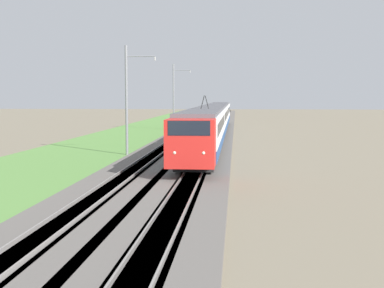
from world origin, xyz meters
name	(u,v)px	position (x,y,z in m)	size (l,w,h in m)	color
ballast_main	(174,143)	(50.00, 0.00, 0.15)	(240.00, 4.40, 0.30)	#605B56
ballast_adjacent	(211,143)	(50.00, -3.93, 0.15)	(240.00, 4.40, 0.30)	#605B56
track_main	(174,143)	(50.00, 0.00, 0.16)	(240.00, 1.57, 0.45)	#4C4238
track_adjacent	(211,143)	(50.00, -3.93, 0.16)	(240.00, 1.57, 0.45)	#4C4238
grass_verge	(111,143)	(50.00, 6.72, 0.06)	(240.00, 11.34, 0.12)	#5B8E42
passenger_train	(214,119)	(56.14, -3.93, 2.36)	(64.68, 2.92, 5.05)	red
catenary_mast_mid	(127,99)	(38.54, 2.55, 4.73)	(0.22, 2.56, 9.16)	slate
catenary_mast_far	(174,96)	(72.05, 2.55, 4.96)	(0.22, 2.56, 9.62)	slate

